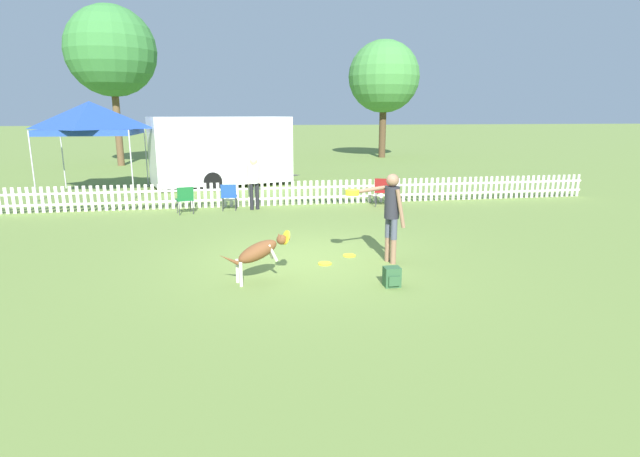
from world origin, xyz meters
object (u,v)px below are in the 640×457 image
tree_left_grove (384,77)px  folding_chair_center (185,198)px  leaping_dog (259,251)px  folding_chair_green_right (383,189)px  handler_person (389,207)px  backpack_on_grass (392,277)px  frisbee_near_dog (349,255)px  spectator_standing (254,178)px  tree_right_grove (111,52)px  equipment_trailer (221,150)px  canopy_tent_main (90,118)px  frisbee_near_handler (325,264)px  folding_chair_blue_left (229,195)px

tree_left_grove → folding_chair_center: bearing=-122.5°
leaping_dog → tree_left_grove: tree_left_grove is taller
leaping_dog → folding_chair_center: leaping_dog is taller
folding_chair_center → folding_chair_green_right: (5.91, 0.16, 0.06)m
handler_person → folding_chair_center: 7.04m
handler_person → leaping_dog: handler_person is taller
handler_person → backpack_on_grass: 1.65m
frisbee_near_dog → folding_chair_green_right: bearing=66.2°
handler_person → spectator_standing: bearing=5.4°
frisbee_near_dog → tree_right_grove: 22.28m
folding_chair_center → equipment_trailer: equipment_trailer is taller
spectator_standing → canopy_tent_main: bearing=-54.6°
frisbee_near_handler → tree_right_grove: size_ratio=0.03×
tree_left_grove → leaping_dog: bearing=-111.5°
canopy_tent_main → backpack_on_grass: bearing=-57.3°
leaping_dog → equipment_trailer: bearing=168.6°
backpack_on_grass → leaping_dog: bearing=163.6°
canopy_tent_main → tree_right_grove: 10.81m
canopy_tent_main → tree_left_grove: tree_left_grove is taller
canopy_tent_main → folding_chair_green_right: bearing=-25.1°
folding_chair_blue_left → spectator_standing: size_ratio=0.51×
handler_person → tree_left_grove: 24.32m
folding_chair_blue_left → folding_chair_center: bearing=19.4°
frisbee_near_dog → folding_chair_blue_left: folding_chair_blue_left is taller
frisbee_near_dog → tree_left_grove: (7.48, 22.42, 5.07)m
leaping_dog → spectator_standing: (0.22, 6.66, 0.40)m
tree_right_grove → folding_chair_blue_left: bearing=-67.7°
frisbee_near_handler → spectator_standing: bearing=100.2°
backpack_on_grass → folding_chair_center: bearing=119.4°
handler_person → tree_left_grove: size_ratio=0.23×
backpack_on_grass → spectator_standing: size_ratio=0.21×
frisbee_near_handler → tree_right_grove: tree_right_grove is taller
frisbee_near_handler → canopy_tent_main: canopy_tent_main is taller
folding_chair_center → frisbee_near_dog: bearing=111.2°
frisbee_near_dog → leaping_dog: bearing=-146.0°
leaping_dog → canopy_tent_main: 12.21m
backpack_on_grass → tree_right_grove: 24.03m
folding_chair_center → leaping_dog: bearing=91.1°
handler_person → folding_chair_center: handler_person is taller
leaping_dog → tree_right_grove: 22.67m
folding_chair_center → tree_right_grove: 16.44m
leaping_dog → canopy_tent_main: canopy_tent_main is taller
backpack_on_grass → spectator_standing: (-1.92, 7.29, 0.77)m
backpack_on_grass → tree_left_grove: bearing=73.5°
frisbee_near_dog → folding_chair_center: size_ratio=0.33×
frisbee_near_dog → tree_right_grove: bearing=112.8°
frisbee_near_handler → frisbee_near_dog: bearing=38.2°
frisbee_near_handler → backpack_on_grass: size_ratio=0.79×
folding_chair_green_right → tree_right_grove: bearing=-32.6°
equipment_trailer → handler_person: bearing=-89.7°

